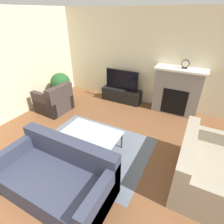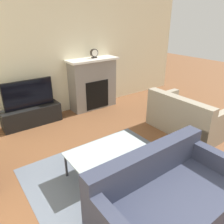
# 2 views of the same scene
# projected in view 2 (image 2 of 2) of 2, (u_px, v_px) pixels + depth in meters

# --- Properties ---
(wall_back) EXTENTS (8.37, 0.06, 2.70)m
(wall_back) POSITION_uv_depth(u_px,v_px,m) (43.00, 60.00, 4.92)
(wall_back) COLOR beige
(wall_back) RESTS_ON ground_plane
(area_rug) EXTENTS (2.39, 1.82, 0.00)m
(area_rug) POSITION_uv_depth(u_px,v_px,m) (107.00, 171.00, 3.46)
(area_rug) COLOR slate
(area_rug) RESTS_ON ground_plane
(fireplace) EXTENTS (1.32, 0.48, 1.30)m
(fireplace) POSITION_uv_depth(u_px,v_px,m) (93.00, 83.00, 5.63)
(fireplace) COLOR gray
(fireplace) RESTS_ON ground_plane
(tv_stand) EXTENTS (1.26, 0.38, 0.42)m
(tv_stand) POSITION_uv_depth(u_px,v_px,m) (32.00, 116.00, 4.88)
(tv_stand) COLOR black
(tv_stand) RESTS_ON ground_plane
(tv) EXTENTS (1.05, 0.06, 0.61)m
(tv) POSITION_uv_depth(u_px,v_px,m) (28.00, 94.00, 4.67)
(tv) COLOR black
(tv) RESTS_ON tv_stand
(couch_sectional) EXTENTS (1.81, 0.96, 0.82)m
(couch_sectional) POSITION_uv_depth(u_px,v_px,m) (167.00, 200.00, 2.56)
(couch_sectional) COLOR #33384C
(couch_sectional) RESTS_ON ground_plane
(couch_loveseat) EXTENTS (0.90, 1.51, 0.82)m
(couch_loveseat) POSITION_uv_depth(u_px,v_px,m) (186.00, 118.00, 4.58)
(couch_loveseat) COLOR #9E937F
(couch_loveseat) RESTS_ON ground_plane
(coffee_table) EXTENTS (1.19, 0.62, 0.41)m
(coffee_table) POSITION_uv_depth(u_px,v_px,m) (106.00, 151.00, 3.32)
(coffee_table) COLOR #333338
(coffee_table) RESTS_ON ground_plane
(mantel_clock) EXTENTS (0.20, 0.07, 0.23)m
(mantel_clock) POSITION_uv_depth(u_px,v_px,m) (94.00, 53.00, 5.37)
(mantel_clock) COLOR #28231E
(mantel_clock) RESTS_ON fireplace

